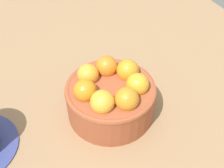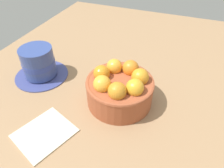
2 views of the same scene
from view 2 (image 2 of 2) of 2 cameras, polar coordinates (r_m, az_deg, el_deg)
ground_plane at (r=50.75cm, az=2.03°, el=-6.22°), size 120.75×89.41×3.79cm
terracotta_bowl at (r=46.53cm, az=2.22°, el=-1.07°), size 15.54×15.54×9.08cm
coffee_cup at (r=57.99cm, az=-19.87°, el=5.31°), size 14.41×14.41×8.63cm
folded_napkin at (r=45.04cm, az=-18.49°, el=-12.88°), size 13.51×12.83×0.60cm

